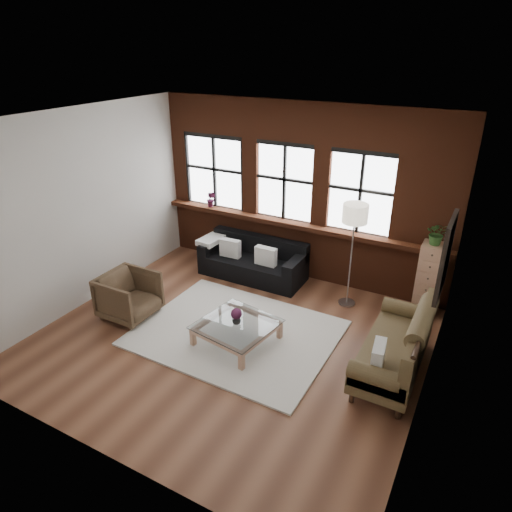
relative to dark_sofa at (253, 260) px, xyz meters
The scene contains 26 objects.
floor 2.05m from the dark_sofa, 70.49° to the right, with size 5.50×5.50×0.00m, color brown.
ceiling 3.48m from the dark_sofa, 70.49° to the right, with size 5.50×5.50×0.00m, color white.
wall_back 1.54m from the dark_sofa, 41.70° to the left, with size 5.50×5.50×0.00m, color beige.
wall_front 4.62m from the dark_sofa, 81.30° to the right, with size 5.50×5.50×0.00m, color beige.
wall_left 3.08m from the dark_sofa, 137.54° to the right, with size 5.00×5.00×0.00m, color beige.
wall_right 4.11m from the dark_sofa, 29.03° to the right, with size 5.00×5.00×0.00m, color beige.
brick_backwall 1.51m from the dark_sofa, 38.73° to the left, with size 5.50×0.12×3.20m, color #552514, non-canonical shape.
sill_ledge 1.06m from the dark_sofa, 33.76° to the left, with size 5.50×0.30×0.08m, color #552514.
window_left 1.87m from the dark_sofa, 153.98° to the left, with size 1.38×0.10×1.50m, color black, non-canonical shape.
window_mid 1.54m from the dark_sofa, 55.83° to the left, with size 1.38×0.10×1.50m, color black, non-canonical shape.
window_right 2.32m from the dark_sofa, 17.23° to the left, with size 1.38×0.10×1.50m, color black, non-canonical shape.
wall_poster 4.04m from the dark_sofa, 25.24° to the right, with size 0.05×0.74×0.94m, color black, non-canonical shape.
shag_rug 1.92m from the dark_sofa, 68.93° to the right, with size 2.92×2.29×0.03m, color beige.
dark_sofa is the anchor object (origin of this frame).
pillow_a 0.47m from the dark_sofa, 166.70° to the right, with size 0.40×0.14×0.34m, color silver.
pillow_b 0.39m from the dark_sofa, 16.91° to the right, with size 0.40×0.14×0.34m, color silver.
vintage_settee 3.35m from the dark_sofa, 27.18° to the right, with size 0.83×1.88×1.00m, color #4F3F24, non-canonical shape.
pillow_settee 3.58m from the dark_sofa, 35.98° to the right, with size 0.14×0.38×0.34m, color silver.
armchair 2.40m from the dark_sofa, 117.04° to the right, with size 0.80×0.82×0.74m, color #463423.
coffee_table 2.13m from the dark_sofa, 67.66° to the right, with size 1.03×1.03×0.35m, color tan, non-canonical shape.
vase 2.12m from the dark_sofa, 67.66° to the right, with size 0.13×0.13×0.14m, color #B2B2B2.
flowers 2.12m from the dark_sofa, 67.66° to the right, with size 0.17×0.17×0.17m, color #4A1938.
drawer_chest 3.12m from the dark_sofa, ahead, with size 0.37×0.37×1.22m, color tan.
potted_plant_top 3.28m from the dark_sofa, ahead, with size 0.33×0.29×0.37m, color #2D5923.
floor_lamp 1.99m from the dark_sofa, ahead, with size 0.40×0.40×1.94m, color #A5A5A8, non-canonical shape.
sill_plant 1.52m from the dark_sofa, 160.18° to the left, with size 0.18×0.14×0.32m, color #4A1938.
Camera 1 is at (3.04, -4.85, 4.09)m, focal length 32.00 mm.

